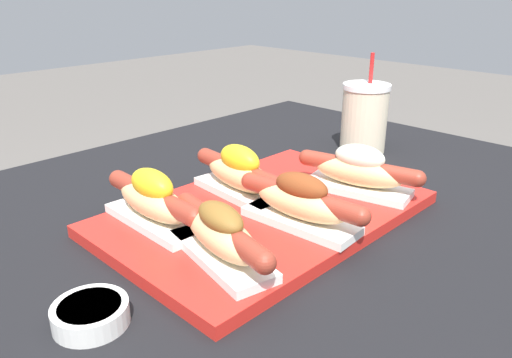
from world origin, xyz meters
TOP-DOWN VIEW (x-y plane):
  - serving_tray at (0.02, -0.02)m, footprint 0.47×0.31m
  - hot_dog_0 at (-0.12, -0.08)m, footprint 0.09×0.20m
  - hot_dog_1 at (0.01, -0.09)m, footprint 0.07×0.21m
  - hot_dog_2 at (0.17, -0.08)m, footprint 0.09×0.20m
  - hot_dog_3 at (-0.12, 0.05)m, footprint 0.06×0.21m
  - hot_dog_4 at (0.03, 0.04)m, footprint 0.07×0.21m
  - sauce_bowl at (-0.28, -0.06)m, footprint 0.08×0.08m
  - drink_cup at (0.40, 0.06)m, footprint 0.10×0.10m

SIDE VIEW (x-z plane):
  - serving_tray at x=0.02m, z-range 0.73..0.75m
  - sauce_bowl at x=-0.28m, z-range 0.73..0.75m
  - hot_dog_0 at x=-0.12m, z-range 0.74..0.82m
  - hot_dog_1 at x=0.01m, z-range 0.74..0.82m
  - hot_dog_2 at x=0.17m, z-range 0.74..0.82m
  - hot_dog_3 at x=-0.12m, z-range 0.74..0.82m
  - hot_dog_4 at x=0.03m, z-range 0.74..0.82m
  - drink_cup at x=0.40m, z-range 0.70..0.90m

